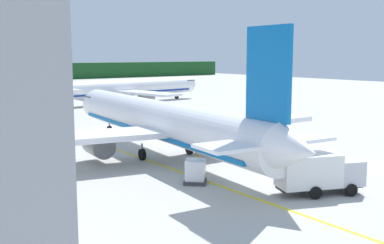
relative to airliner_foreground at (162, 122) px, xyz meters
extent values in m
cube|color=#B7B5AD|center=(13.49, 31.47, -3.49)|extent=(240.00, 320.00, 0.20)
cylinder|color=white|center=(0.05, 0.57, 0.11)|extent=(6.91, 36.19, 3.80)
cone|color=white|center=(1.71, 19.69, 0.11)|extent=(3.80, 2.70, 3.61)
cone|color=white|center=(-1.65, -18.96, 0.51)|extent=(3.50, 3.47, 3.23)
cube|color=#192333|center=(1.52, 17.50, 0.96)|extent=(3.43, 2.67, 0.60)
cube|color=white|center=(-9.23, -0.63, -0.56)|extent=(16.62, 7.76, 0.50)
cylinder|color=slate|center=(-6.34, 0.92, -1.76)|extent=(2.47, 3.38, 2.20)
cube|color=white|center=(8.98, -2.22, -0.56)|extent=(16.08, 5.09, 0.50)
cylinder|color=slate|center=(6.41, -0.19, -1.76)|extent=(2.47, 3.38, 2.20)
cube|color=#0C66B2|center=(-1.38, -15.87, 5.26)|extent=(0.74, 4.41, 6.50)
cube|color=white|center=(-1.38, -15.87, 0.51)|extent=(10.64, 4.09, 0.24)
cube|color=#0C66B2|center=(0.05, 0.57, -0.94)|extent=(6.41, 32.59, 0.36)
cylinder|color=black|center=(1.24, 14.20, -2.84)|extent=(0.44, 1.13, 1.10)
cylinder|color=gray|center=(1.24, 14.20, -2.04)|extent=(0.20, 0.20, 0.50)
cylinder|color=black|center=(-2.67, -0.70, -2.84)|extent=(0.44, 1.13, 1.10)
cylinder|color=gray|center=(-2.67, -0.70, -2.04)|extent=(0.20, 0.20, 0.50)
cylinder|color=black|center=(2.51, -1.15, -2.84)|extent=(0.44, 1.13, 1.10)
cylinder|color=gray|center=(2.51, -1.15, -2.04)|extent=(0.20, 0.20, 0.50)
cylinder|color=white|center=(22.42, 47.70, -0.21)|extent=(32.88, 6.65, 3.45)
cone|color=white|center=(39.78, 49.42, -0.21)|extent=(2.49, 3.48, 3.28)
cone|color=white|center=(4.70, 45.95, 0.15)|extent=(3.18, 3.21, 2.93)
cube|color=#192333|center=(37.79, 49.22, 0.57)|extent=(2.46, 3.13, 0.55)
cube|color=white|center=(19.80, 55.79, -0.82)|extent=(4.45, 14.56, 0.45)
cylinder|color=slate|center=(21.67, 53.47, -1.91)|extent=(3.09, 2.27, 2.00)
cube|color=white|center=(21.43, 39.26, -0.82)|extent=(7.21, 15.12, 0.45)
cylinder|color=slate|center=(22.81, 41.90, -1.91)|extent=(3.09, 2.27, 2.00)
cube|color=navy|center=(7.51, 46.23, 4.47)|extent=(4.01, 0.72, 5.90)
cube|color=white|center=(7.51, 46.23, 0.15)|extent=(3.82, 9.69, 0.22)
cube|color=navy|center=(22.42, 47.70, -1.16)|extent=(29.61, 6.16, 0.33)
cylinder|color=black|center=(34.79, 48.93, -2.89)|extent=(1.03, 0.41, 1.00)
cylinder|color=gray|center=(34.79, 48.93, -2.16)|extent=(0.18, 0.18, 0.45)
cylinder|color=black|center=(20.83, 49.92, -2.89)|extent=(1.03, 0.41, 1.00)
cylinder|color=gray|center=(20.83, 49.92, -2.16)|extent=(0.18, 0.18, 0.45)
cylinder|color=black|center=(21.30, 45.22, -2.89)|extent=(1.03, 0.41, 1.00)
cylinder|color=gray|center=(21.30, 45.22, -2.16)|extent=(0.18, 0.18, 0.45)
cube|color=white|center=(-12.08, 12.68, -1.89)|extent=(2.36, 2.63, 1.80)
cube|color=#192333|center=(-11.26, 12.93, -1.53)|extent=(0.62, 1.79, 0.94)
cylinder|color=black|center=(-12.04, 11.54, -2.94)|extent=(0.94, 0.53, 0.90)
cube|color=silver|center=(4.22, -18.52, -1.89)|extent=(2.49, 2.71, 1.80)
cube|color=#192333|center=(5.01, -18.83, -1.53)|extent=(0.76, 1.75, 0.94)
cube|color=white|center=(1.35, -17.37, -1.61)|extent=(4.88, 3.66, 2.36)
cube|color=#262628|center=(2.19, -17.71, -2.87)|extent=(6.30, 3.72, 0.16)
cylinder|color=black|center=(4.35, -17.38, -2.94)|extent=(0.94, 0.59, 0.90)
cylinder|color=black|center=(3.53, -19.43, -2.94)|extent=(0.94, 0.59, 0.90)
cylinder|color=black|center=(1.76, -16.35, -2.94)|extent=(0.94, 0.59, 0.90)
cylinder|color=black|center=(0.94, -18.40, -2.94)|extent=(0.94, 0.59, 0.90)
cube|color=#333338|center=(-15.15, -1.34, -3.24)|extent=(2.19, 2.19, 0.30)
cube|color=silver|center=(-15.15, -1.34, -2.35)|extent=(1.92, 1.92, 1.48)
cube|color=silver|center=(-14.72, -1.10, -1.76)|extent=(1.22, 1.53, 0.54)
cube|color=#333338|center=(-15.59, -9.41, -3.24)|extent=(2.19, 2.19, 0.30)
cube|color=silver|center=(-15.59, -9.41, -2.34)|extent=(1.94, 1.94, 1.50)
cube|color=silver|center=(-15.44, -9.93, -1.74)|extent=(1.69, 1.06, 0.57)
cube|color=#333338|center=(-3.43, -10.26, -3.24)|extent=(2.35, 2.35, 0.30)
cube|color=silver|center=(-3.43, -10.26, -2.32)|extent=(2.06, 2.06, 1.54)
cube|color=silver|center=(-3.08, -9.89, -1.70)|extent=(1.49, 1.45, 0.55)
cylinder|color=#191E33|center=(-12.45, -6.19, -2.97)|extent=(0.14, 0.14, 0.84)
cylinder|color=#191E33|center=(-12.27, -6.21, -2.97)|extent=(0.14, 0.14, 0.84)
cube|color=#CCE519|center=(-12.36, -6.20, -2.24)|extent=(0.46, 0.27, 0.63)
cube|color=silver|center=(-12.36, -6.20, -2.21)|extent=(0.47, 0.28, 0.06)
sphere|color=tan|center=(-12.36, -6.20, -1.81)|extent=(0.23, 0.23, 0.23)
cylinder|color=#CCE519|center=(-12.63, -6.17, -2.21)|extent=(0.09, 0.09, 0.60)
cylinder|color=#CCE519|center=(-12.09, -6.23, -2.21)|extent=(0.09, 0.09, 0.60)
cylinder|color=#191E33|center=(-1.23, -7.70, -2.99)|extent=(0.14, 0.14, 0.80)
cylinder|color=#191E33|center=(-1.15, -7.54, -2.99)|extent=(0.14, 0.14, 0.80)
cube|color=#CCE519|center=(-1.19, -7.62, -2.30)|extent=(0.39, 0.49, 0.60)
cube|color=silver|center=(-1.19, -7.62, -2.27)|extent=(0.41, 0.51, 0.06)
sphere|color=tan|center=(-1.19, -7.62, -1.89)|extent=(0.22, 0.22, 0.22)
cylinder|color=#CCE519|center=(-1.31, -7.86, -2.27)|extent=(0.09, 0.09, 0.57)
cylinder|color=#CCE519|center=(-1.07, -7.38, -2.27)|extent=(0.09, 0.09, 0.57)
cube|color=yellow|center=(-2.32, -4.43, -3.39)|extent=(0.30, 60.00, 0.01)
camera|label=1|loc=(-24.66, -39.20, 6.58)|focal=44.44mm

